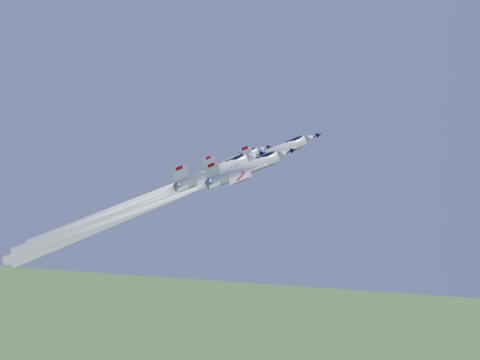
% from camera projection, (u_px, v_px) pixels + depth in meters
% --- Properties ---
extents(jet_lead, '(44.33, 19.84, 44.49)m').
position_uv_depth(jet_lead, '(169.00, 195.00, 98.84)').
color(jet_lead, white).
extents(jet_left, '(37.13, 16.64, 36.13)m').
position_uv_depth(jet_left, '(155.00, 193.00, 106.65)').
color(jet_left, white).
extents(jet_right, '(37.88, 17.02, 34.32)m').
position_uv_depth(jet_right, '(160.00, 203.00, 91.23)').
color(jet_right, white).
extents(jet_slot, '(37.09, 16.70, 30.98)m').
position_uv_depth(jet_slot, '(145.00, 200.00, 98.08)').
color(jet_slot, white).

